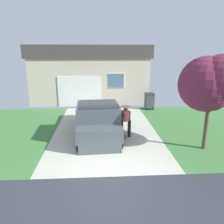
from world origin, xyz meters
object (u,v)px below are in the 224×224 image
(handbag, at_px, (121,136))
(front_yard_tree, at_px, (212,82))
(person_with_hat, at_px, (126,119))
(pickup_truck, at_px, (98,121))
(wheeled_trash_bin, at_px, (149,100))
(house_with_garage, at_px, (91,73))

(handbag, bearing_deg, front_yard_tree, -22.37)
(person_with_hat, relative_size, handbag, 3.91)
(pickup_truck, height_order, handbag, pickup_truck)
(person_with_hat, height_order, handbag, person_with_hat)
(front_yard_tree, bearing_deg, wheeled_trash_bin, 96.94)
(person_with_hat, relative_size, house_with_garage, 0.17)
(house_with_garage, bearing_deg, front_yard_tree, -63.85)
(person_with_hat, bearing_deg, pickup_truck, 7.10)
(pickup_truck, distance_m, handbag, 1.36)
(pickup_truck, relative_size, house_with_garage, 0.56)
(pickup_truck, distance_m, wheeled_trash_bin, 6.11)
(house_with_garage, bearing_deg, handbag, -79.22)
(house_with_garage, relative_size, wheeled_trash_bin, 8.12)
(pickup_truck, height_order, person_with_hat, pickup_truck)
(pickup_truck, height_order, house_with_garage, house_with_garage)
(house_with_garage, bearing_deg, pickup_truck, -85.98)
(handbag, xyz_separation_m, house_with_garage, (-1.70, 8.95, 2.13))
(handbag, relative_size, house_with_garage, 0.04)
(wheeled_trash_bin, bearing_deg, front_yard_tree, -83.06)
(handbag, bearing_deg, house_with_garage, 100.78)
(pickup_truck, distance_m, person_with_hat, 1.35)
(pickup_truck, relative_size, wheeled_trash_bin, 4.52)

